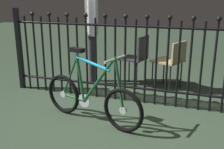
{
  "coord_description": "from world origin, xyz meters",
  "views": [
    {
      "loc": [
        0.95,
        -3.06,
        1.58
      ],
      "look_at": [
        -0.16,
        0.21,
        0.55
      ],
      "focal_mm": 43.65,
      "sensor_mm": 36.0,
      "label": 1
    }
  ],
  "objects_px": {
    "bicycle": "(91,98)",
    "person_visitor": "(92,25)",
    "chair_charcoal": "(137,55)",
    "chair_tan": "(172,59)"
  },
  "relations": [
    {
      "from": "bicycle",
      "to": "person_visitor",
      "type": "xyz_separation_m",
      "value": [
        -0.6,
        1.51,
        0.73
      ]
    },
    {
      "from": "bicycle",
      "to": "chair_charcoal",
      "type": "height_order",
      "value": "bicycle"
    },
    {
      "from": "bicycle",
      "to": "person_visitor",
      "type": "relative_size",
      "value": 0.84
    },
    {
      "from": "person_visitor",
      "to": "bicycle",
      "type": "bearing_deg",
      "value": -68.13
    },
    {
      "from": "bicycle",
      "to": "chair_charcoal",
      "type": "distance_m",
      "value": 1.59
    },
    {
      "from": "chair_charcoal",
      "to": "person_visitor",
      "type": "height_order",
      "value": "person_visitor"
    },
    {
      "from": "chair_charcoal",
      "to": "chair_tan",
      "type": "xyz_separation_m",
      "value": [
        0.59,
        0.03,
        -0.03
      ]
    },
    {
      "from": "chair_charcoal",
      "to": "chair_tan",
      "type": "relative_size",
      "value": 1.08
    },
    {
      "from": "bicycle",
      "to": "chair_charcoal",
      "type": "xyz_separation_m",
      "value": [
        0.21,
        1.56,
        0.23
      ]
    },
    {
      "from": "person_visitor",
      "to": "chair_charcoal",
      "type": "bearing_deg",
      "value": 3.77
    }
  ]
}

